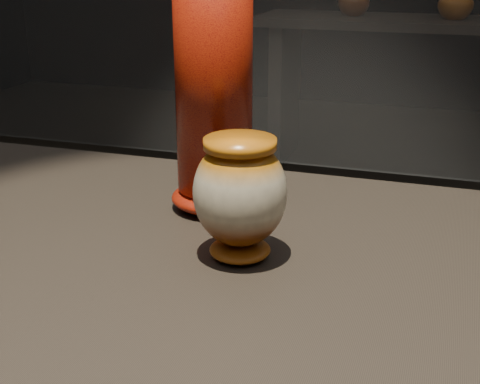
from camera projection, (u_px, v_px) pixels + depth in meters
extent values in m
cube|color=black|center=(367.00, 304.00, 0.83)|extent=(2.00, 0.80, 0.05)
ellipsoid|color=#632908|center=(240.00, 249.00, 0.89)|extent=(0.10, 0.10, 0.02)
ellipsoid|color=beige|center=(240.00, 193.00, 0.86)|extent=(0.14, 0.14, 0.14)
cylinder|color=#C47012|center=(240.00, 144.00, 0.84)|extent=(0.11, 0.11, 0.01)
ellipsoid|color=#A7270B|center=(215.00, 197.00, 1.06)|extent=(0.17, 0.17, 0.04)
cylinder|color=#A7270B|center=(213.00, 63.00, 0.98)|extent=(0.14, 0.14, 0.39)
cube|color=black|center=(431.00, 23.00, 3.80)|extent=(2.00, 0.60, 0.05)
cube|color=black|center=(285.00, 92.00, 4.20)|extent=(0.08, 0.50, 0.85)
imported|color=#632908|center=(456.00, 1.00, 3.71)|extent=(0.27, 0.27, 0.20)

